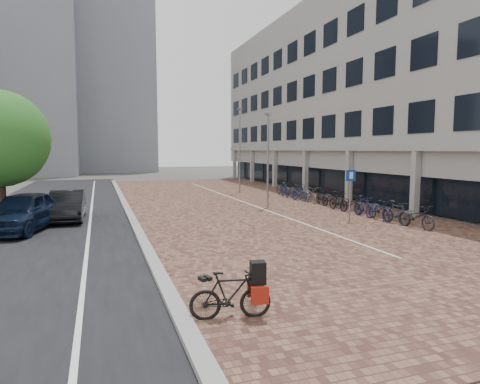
% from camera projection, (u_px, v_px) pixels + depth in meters
% --- Properties ---
extents(ground, '(140.00, 140.00, 0.00)m').
position_uv_depth(ground, '(294.00, 244.00, 14.98)').
color(ground, '#474442').
rests_on(ground, ground).
extents(plaza_brick, '(14.50, 42.00, 0.04)m').
position_uv_depth(plaza_brick, '(240.00, 202.00, 26.93)').
color(plaza_brick, brown).
rests_on(plaza_brick, ground).
extents(street_asphalt, '(8.00, 50.00, 0.03)m').
position_uv_depth(street_asphalt, '(54.00, 210.00, 23.42)').
color(street_asphalt, black).
rests_on(street_asphalt, ground).
extents(curb, '(0.35, 42.00, 0.14)m').
position_uv_depth(curb, '(126.00, 206.00, 24.66)').
color(curb, gray).
rests_on(curb, ground).
extents(lane_line, '(0.12, 44.00, 0.00)m').
position_uv_depth(lane_line, '(92.00, 208.00, 24.06)').
color(lane_line, white).
rests_on(lane_line, street_asphalt).
extents(parking_line, '(0.10, 30.00, 0.00)m').
position_uv_depth(parking_line, '(242.00, 202.00, 26.99)').
color(parking_line, white).
rests_on(parking_line, plaza_brick).
extents(office_building, '(8.40, 40.00, 15.00)m').
position_uv_depth(office_building, '(354.00, 86.00, 33.35)').
color(office_building, '#9B9B96').
rests_on(office_building, ground).
extents(bg_towers, '(33.00, 23.00, 32.00)m').
position_uv_depth(bg_towers, '(33.00, 69.00, 55.12)').
color(bg_towers, gray).
rests_on(bg_towers, ground).
extents(car_navy, '(3.18, 5.15, 1.64)m').
position_uv_depth(car_navy, '(23.00, 212.00, 17.24)').
color(car_navy, black).
rests_on(car_navy, ground).
extents(car_dark, '(1.56, 4.34, 1.42)m').
position_uv_depth(car_dark, '(67.00, 205.00, 19.98)').
color(car_dark, black).
rests_on(car_dark, ground).
extents(hero_bike, '(1.69, 0.74, 1.16)m').
position_uv_depth(hero_bike, '(230.00, 294.00, 8.27)').
color(hero_bike, black).
rests_on(hero_bike, ground).
extents(shoes, '(0.47, 0.42, 0.10)m').
position_uv_depth(shoes, '(205.00, 279.00, 10.73)').
color(shoes, black).
rests_on(shoes, ground).
extents(parking_sign, '(0.51, 0.10, 2.44)m').
position_uv_depth(parking_sign, '(350.00, 187.00, 19.31)').
color(parking_sign, slate).
rests_on(parking_sign, ground).
extents(lamp_near, '(0.12, 0.12, 5.38)m').
position_uv_depth(lamp_near, '(268.00, 162.00, 24.00)').
color(lamp_near, gray).
rests_on(lamp_near, ground).
extents(lamp_far, '(0.12, 0.12, 6.50)m').
position_uv_depth(lamp_far, '(240.00, 151.00, 32.37)').
color(lamp_far, slate).
rests_on(lamp_far, ground).
extents(street_tree, '(4.00, 4.00, 5.82)m').
position_uv_depth(street_tree, '(2.00, 142.00, 17.36)').
color(street_tree, '#382619').
rests_on(street_tree, ground).
extents(bike_row, '(1.15, 15.82, 1.05)m').
position_uv_depth(bike_row, '(330.00, 199.00, 24.35)').
color(bike_row, black).
rests_on(bike_row, ground).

